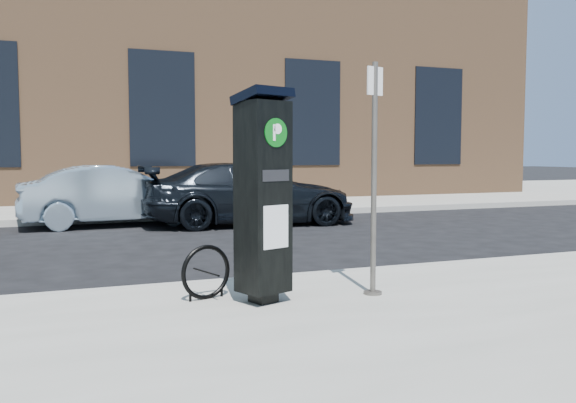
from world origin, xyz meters
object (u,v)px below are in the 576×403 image
parking_kiosk (263,194)px  car_dark (250,194)px  sign_pole (374,180)px  car_silver (115,195)px  bike_rack (206,272)px

parking_kiosk → car_dark: bearing=52.7°
parking_kiosk → sign_pole: bearing=-24.9°
car_silver → car_dark: 3.04m
bike_rack → car_dark: size_ratio=0.11×
parking_kiosk → car_silver: (-0.56, 8.61, -0.54)m
parking_kiosk → car_dark: (2.33, 7.67, -0.52)m
parking_kiosk → bike_rack: size_ratio=3.77×
car_silver → car_dark: size_ratio=0.85×
parking_kiosk → car_dark: size_ratio=0.43×
sign_pole → parking_kiosk: bearing=158.8°
parking_kiosk → bike_rack: (-0.49, 0.33, -0.80)m
car_silver → parking_kiosk: bearing=-179.6°
sign_pole → car_dark: sign_pole is taller
sign_pole → car_silver: size_ratio=0.58×
bike_rack → car_silver: bearing=73.8°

